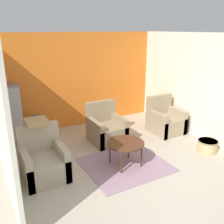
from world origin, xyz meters
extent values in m
plane|color=#B2A893|center=(0.00, 0.00, 0.00)|extent=(20.00, 20.00, 0.00)
cube|color=orange|center=(0.00, 3.72, 1.29)|extent=(4.66, 0.06, 2.58)
cube|color=silver|center=(2.30, 1.85, 1.29)|extent=(0.06, 3.69, 2.58)
cube|color=gray|center=(-0.11, 1.08, 0.01)|extent=(1.64, 1.48, 0.01)
cylinder|color=#472819|center=(-0.11, 1.08, 0.49)|extent=(0.75, 0.75, 0.04)
cylinder|color=#472819|center=(-0.35, 0.85, 0.23)|extent=(0.04, 0.04, 0.47)
cylinder|color=#472819|center=(0.12, 0.85, 0.23)|extent=(0.04, 0.04, 0.47)
cylinder|color=#472819|center=(-0.35, 1.32, 0.23)|extent=(0.04, 0.04, 0.47)
cylinder|color=#472819|center=(0.12, 1.32, 0.23)|extent=(0.04, 0.04, 0.47)
cube|color=tan|center=(-1.67, 1.41, 0.22)|extent=(0.77, 0.80, 0.43)
cube|color=tan|center=(-1.67, 1.74, 0.70)|extent=(0.77, 0.14, 0.53)
cube|color=tan|center=(-2.00, 1.41, 0.31)|extent=(0.12, 0.80, 0.62)
cube|color=tan|center=(-1.34, 1.41, 0.31)|extent=(0.12, 0.80, 0.62)
cube|color=#9E896B|center=(1.74, 2.00, 0.22)|extent=(0.77, 0.80, 0.43)
cube|color=#9E896B|center=(1.74, 2.33, 0.70)|extent=(0.77, 0.14, 0.53)
cube|color=#9E896B|center=(1.41, 2.00, 0.31)|extent=(0.12, 0.80, 0.62)
cube|color=#9E896B|center=(2.07, 2.00, 0.31)|extent=(0.12, 0.80, 0.62)
cube|color=#8E7A5B|center=(0.08, 2.25, 0.22)|extent=(0.77, 0.80, 0.43)
cube|color=#8E7A5B|center=(0.08, 2.58, 0.70)|extent=(0.77, 0.14, 0.53)
cube|color=#8E7A5B|center=(-0.25, 2.25, 0.31)|extent=(0.12, 0.80, 0.62)
cube|color=#8E7A5B|center=(0.41, 2.25, 0.31)|extent=(0.12, 0.80, 0.62)
cube|color=slate|center=(-1.93, 3.32, 0.05)|extent=(0.45, 0.45, 0.10)
cube|color=#A8A8AD|center=(-1.93, 3.32, 0.75)|extent=(0.45, 0.45, 1.31)
cube|color=slate|center=(-1.93, 3.32, 1.42)|extent=(0.47, 0.47, 0.03)
ellipsoid|color=#D14C2D|center=(-1.93, 3.32, 1.51)|extent=(0.10, 0.13, 0.16)
sphere|color=#D14C2D|center=(-1.93, 3.30, 1.61)|extent=(0.09, 0.09, 0.09)
cone|color=gold|center=(-1.93, 3.26, 1.60)|extent=(0.04, 0.04, 0.04)
cone|color=#D14C2D|center=(-1.93, 3.38, 1.50)|extent=(0.05, 0.10, 0.14)
cylinder|color=brown|center=(-1.36, 3.35, 0.11)|extent=(0.22, 0.22, 0.22)
cylinder|color=brown|center=(-1.36, 3.35, 0.32)|extent=(0.03, 0.03, 0.20)
sphere|color=#664C6B|center=(-1.36, 3.35, 0.51)|extent=(0.25, 0.25, 0.25)
sphere|color=#664C6B|center=(-1.43, 3.38, 0.46)|extent=(0.15, 0.15, 0.15)
sphere|color=#664C6B|center=(-1.30, 3.33, 0.48)|extent=(0.14, 0.14, 0.14)
cylinder|color=tan|center=(1.83, 0.68, 0.13)|extent=(0.42, 0.42, 0.27)
cylinder|color=#957E57|center=(1.83, 0.68, 0.26)|extent=(0.44, 0.44, 0.02)
cube|color=tan|center=(-1.67, 1.74, 1.01)|extent=(0.39, 0.39, 0.10)
camera|label=1|loc=(-2.55, -2.74, 2.66)|focal=40.00mm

